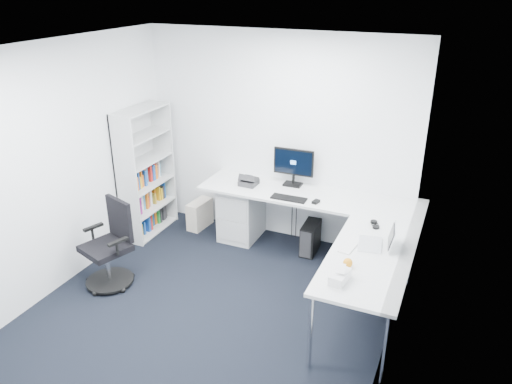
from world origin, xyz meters
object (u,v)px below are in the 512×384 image
at_px(bookshelf, 146,172).
at_px(monitor, 293,167).
at_px(task_chair, 105,246).
at_px(laptop, 371,235).
at_px(l_desk, 298,236).

bearing_deg(bookshelf, monitor, 14.93).
height_order(task_chair, monitor, monitor).
xyz_separation_m(monitor, laptop, (1.23, -1.15, -0.13)).
bearing_deg(monitor, laptop, -44.65).
relative_size(l_desk, laptop, 8.22).
height_order(l_desk, task_chair, task_chair).
bearing_deg(monitor, bookshelf, -166.45).
height_order(l_desk, monitor, monitor).
distance_m(l_desk, laptop, 1.24).
height_order(l_desk, bookshelf, bookshelf).
distance_m(l_desk, monitor, 0.90).
bearing_deg(task_chair, laptop, 32.11).
distance_m(l_desk, task_chair, 2.23).
xyz_separation_m(bookshelf, task_chair, (0.33, -1.30, -0.37)).
relative_size(l_desk, task_chair, 2.76).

